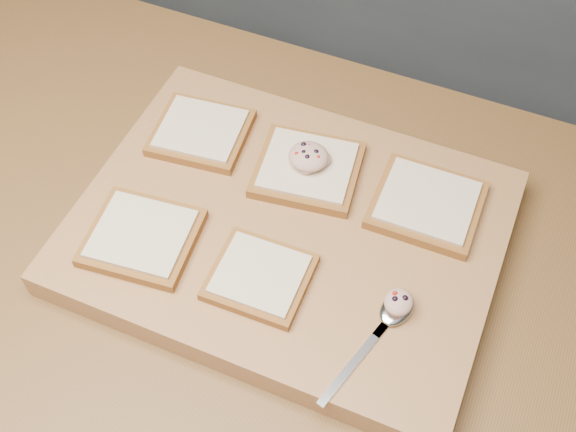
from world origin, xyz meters
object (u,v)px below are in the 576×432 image
(bread_far_center, at_px, (308,169))
(spoon, at_px, (391,316))
(tuna_salad_dollop, at_px, (308,156))
(cutting_board, at_px, (288,232))

(bread_far_center, xyz_separation_m, spoon, (0.17, -0.16, -0.00))
(tuna_salad_dollop, xyz_separation_m, spoon, (0.17, -0.16, -0.03))
(cutting_board, distance_m, tuna_salad_dollop, 0.10)
(bread_far_center, distance_m, tuna_salad_dollop, 0.02)
(cutting_board, bearing_deg, tuna_salad_dollop, 95.27)
(bread_far_center, height_order, tuna_salad_dollop, tuna_salad_dollop)
(bread_far_center, xyz_separation_m, tuna_salad_dollop, (-0.00, 0.00, 0.02))
(tuna_salad_dollop, height_order, spoon, tuna_salad_dollop)
(cutting_board, bearing_deg, bread_far_center, 95.14)
(tuna_salad_dollop, bearing_deg, spoon, -44.22)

